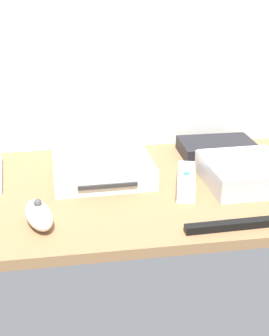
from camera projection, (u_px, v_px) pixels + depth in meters
The scene contains 9 objects.
ground_plane at pixel (134, 190), 96.07cm from camera, with size 100.00×48.00×2.00cm, color #936D47.
back_wall at pixel (118, 17), 105.51cm from camera, with size 110.00×1.20×64.00cm, color silver.
game_console at pixel (103, 170), 97.64cm from camera, with size 21.39×16.91×4.40cm.
mini_computer at pixel (246, 172), 95.56cm from camera, with size 17.44×17.44×5.30cm.
network_router at pixel (217, 148), 111.60cm from camera, with size 18.13×12.54×3.40cm.
remote_wand at pixel (186, 181), 94.15cm from camera, with size 7.37×15.23×3.40cm.
remote_nunchuk at pixel (39, 215), 79.79cm from camera, with size 6.97×10.82×5.10cm.
remote_classic_pad at pixel (98, 154), 97.53cm from camera, with size 15.32×9.80×2.40cm.
sensor_bar at pixel (251, 223), 79.66cm from camera, with size 24.00×1.80×1.40cm, color black.
Camera 1 is at (-13.45, -85.55, 40.84)cm, focal length 48.50 mm.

